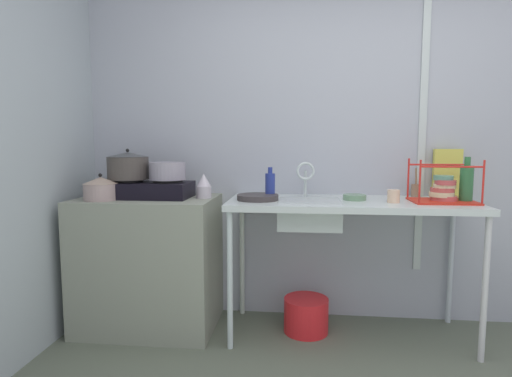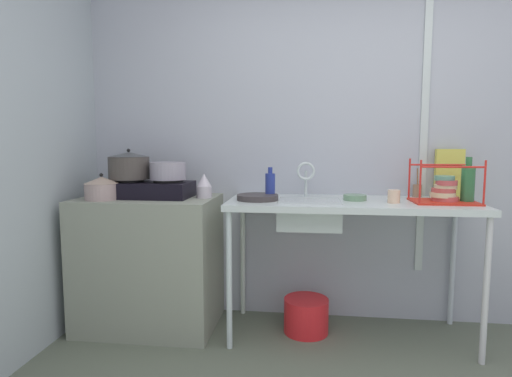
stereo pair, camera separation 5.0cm
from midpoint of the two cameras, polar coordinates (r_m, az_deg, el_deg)
The scene contains 20 objects.
wall_back at distance 3.08m, azimuth 14.51°, elevation 5.49°, with size 4.78×0.10×2.50m, color #A9AFB9.
wall_metal_strip at distance 3.11m, azimuth 22.82°, elevation 7.53°, with size 0.05×0.01×2.00m, color silver.
counter_concrete at distance 3.01m, azimuth -14.08°, elevation -9.87°, with size 0.93×0.62×0.91m, color gray.
counter_sink at distance 2.74m, azimuth 13.44°, elevation -3.05°, with size 1.58×0.62×0.91m.
stove at distance 2.91m, azimuth -14.22°, elevation -0.08°, with size 0.58×0.33×0.13m.
pot_on_left_burner at distance 2.95m, azimuth -16.83°, elevation 3.08°, with size 0.28×0.28×0.21m.
pot_on_right_burner at distance 2.85m, azimuth -11.67°, elevation 2.43°, with size 0.24×0.24×0.12m.
pot_beside_stove at distance 2.88m, azimuth -20.24°, elevation 0.06°, with size 0.22×0.22×0.18m.
percolator at distance 2.81m, azimuth -6.74°, elevation 0.34°, with size 0.10×0.10×0.17m.
sink_basin at distance 2.71m, azimuth 7.94°, elevation -3.54°, with size 0.40×0.33×0.18m, color silver.
faucet at distance 2.83m, azimuth 7.46°, elevation 2.05°, with size 0.13×0.07×0.25m.
frying_pan at distance 2.69m, azimuth 0.76°, elevation -1.23°, with size 0.27×0.27×0.04m, color #393434.
dish_rack at distance 2.83m, azimuth 25.23°, elevation -0.46°, with size 0.38×0.28×0.27m.
cup_by_rack at distance 2.70m, azimuth 19.17°, elevation -1.05°, with size 0.08×0.08×0.08m, color beige.
small_bowl_on_drainboard at distance 2.77m, azimuth 14.13°, elevation -1.21°, with size 0.15×0.15×0.04m, color slate.
bottle_by_sink at distance 2.74m, azimuth 2.51°, elevation 0.42°, with size 0.07×0.07×0.21m.
bottle_by_rack at distance 2.87m, azimuth 27.88°, elevation 0.62°, with size 0.08×0.08×0.29m.
cereal_box at distance 3.13m, azimuth 25.74°, elevation 1.93°, with size 0.18×0.06×0.33m, color #D1CF50.
utensil_jar at distance 3.07m, azimuth 21.99°, elevation -0.22°, with size 0.06×0.06×0.20m.
bucket_on_floor at distance 2.94m, azimuth 7.51°, elevation -17.14°, with size 0.30×0.30×0.23m, color red.
Camera 2 is at (-0.37, -1.31, 1.27)m, focal length 28.69 mm.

